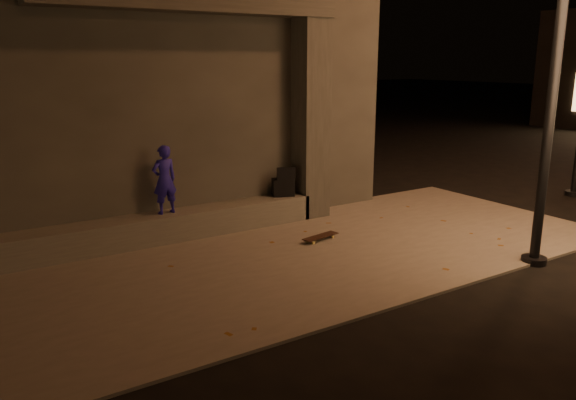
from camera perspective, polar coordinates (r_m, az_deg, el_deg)
ground at (r=7.02m, az=8.37°, el=-10.74°), size 120.00×120.00×0.00m
sidewalk at (r=8.50m, az=-0.51°, el=-5.93°), size 11.00×4.40×0.04m
building at (r=11.72m, az=-16.92°, el=11.92°), size 9.00×5.10×5.22m
ledge at (r=9.33m, az=-14.17°, el=-2.94°), size 6.00×0.55×0.45m
column at (r=10.44m, az=2.30°, el=8.08°), size 0.55×0.55×3.60m
canopy at (r=9.39m, az=-9.51°, el=19.10°), size 5.00×0.70×0.28m
skateboarder at (r=9.25m, az=-12.44°, el=2.03°), size 0.43×0.31×1.12m
backpack at (r=10.30m, az=-0.51°, el=1.46°), size 0.45×0.37×0.55m
skateboard at (r=9.25m, az=3.32°, el=-3.73°), size 0.71×0.30×0.08m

